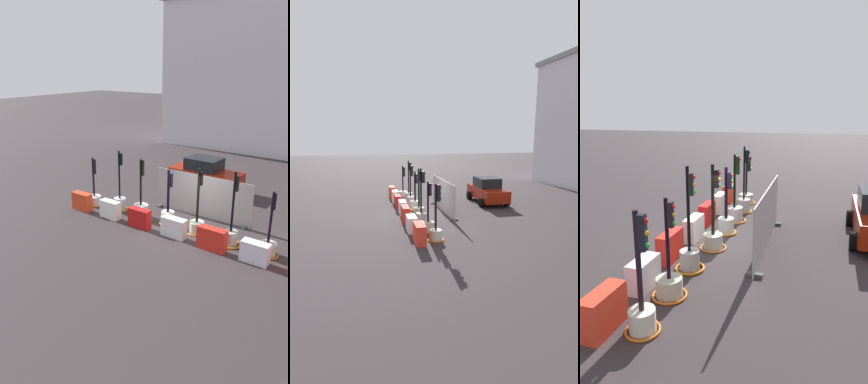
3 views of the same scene
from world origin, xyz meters
The scene contains 17 objects.
ground_plane centered at (0.00, 0.00, 0.00)m, with size 120.00×120.00×0.00m, color #352D2F.
traffic_light_0 centered at (-5.19, -0.15, 0.39)m, with size 0.94×0.94×2.45m.
traffic_light_1 centered at (-3.68, 0.06, 0.47)m, with size 0.78×0.78×2.96m.
traffic_light_2 centered at (-2.34, -0.04, 0.42)m, with size 0.98×0.98×2.78m.
traffic_light_3 centered at (-0.88, 0.02, 0.47)m, with size 0.79×0.79×2.51m.
traffic_light_4 centered at (0.59, -0.02, 0.49)m, with size 0.89×0.89×2.84m.
traffic_light_5 centered at (2.20, -0.21, 0.51)m, with size 0.87×0.87×3.02m.
traffic_light_6 centered at (3.66, -0.16, 0.38)m, with size 0.88×0.88×2.52m.
traffic_light_7 centered at (5.04, -0.12, 0.53)m, with size 0.75×0.75×2.63m.
construction_barrier_0 centered at (-5.17, -1.03, 0.43)m, with size 1.05×0.44×0.87m.
construction_barrier_1 centered at (-3.40, -0.98, 0.42)m, with size 1.00×0.42×0.84m.
construction_barrier_2 centered at (-1.69, -1.01, 0.42)m, with size 1.04×0.40×0.85m.
construction_barrier_3 centered at (0.02, -0.93, 0.41)m, with size 1.07×0.43×0.83m.
construction_barrier_4 centered at (1.78, -1.01, 0.45)m, with size 1.16×0.41×0.90m.
construction_barrier_5 centered at (3.47, -0.97, 0.40)m, with size 1.03×0.48×0.79m.
construction_barrier_6 centered at (5.21, -0.91, 0.45)m, with size 1.10×0.46×0.89m.
site_fence_panel centered at (-0.10, 1.65, 0.96)m, with size 4.89×0.50×2.00m.
Camera 3 is at (10.27, 3.13, 4.45)m, focal length 30.69 mm.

